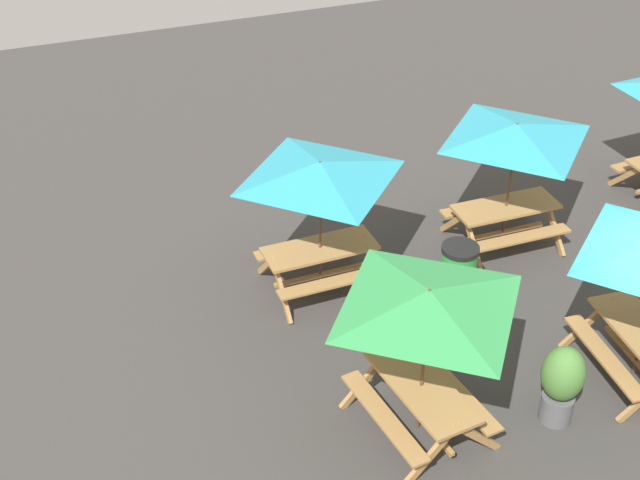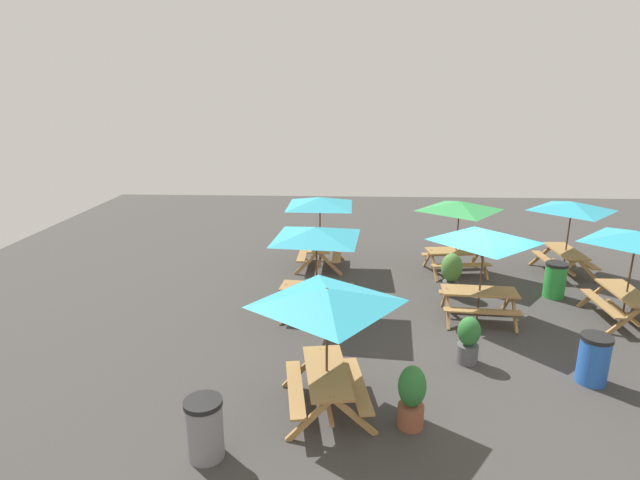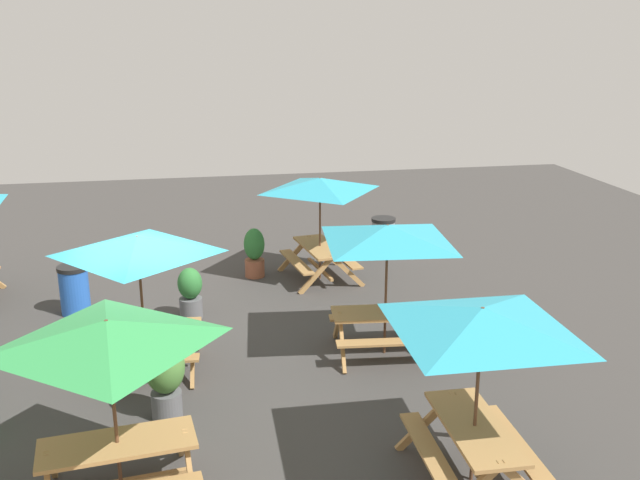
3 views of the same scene
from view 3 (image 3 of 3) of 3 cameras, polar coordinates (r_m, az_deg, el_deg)
The scene contains 11 objects.
ground_plane at distance 12.37m, azimuth -13.47°, elevation -9.75°, with size 31.48×31.48×0.00m, color #3D3A38.
picnic_table_1 at distance 15.46m, azimuth -0.00°, elevation 3.87°, with size 2.28×2.28×2.34m.
picnic_table_2 at distance 8.58m, azimuth 12.77°, elevation -7.22°, with size 2.83×2.83×2.34m.
picnic_table_4 at distance 11.82m, azimuth 5.40°, elevation -0.23°, with size 2.81×2.81×2.34m.
picnic_table_6 at distance 11.49m, azimuth -14.33°, elevation -1.18°, with size 2.16×2.16×2.34m.
picnic_table_7 at distance 8.37m, azimuth -16.58°, elevation -8.12°, with size 2.22×2.22×2.34m.
trash_bin_gray at distance 17.46m, azimuth 5.07°, elevation 0.22°, with size 0.59×0.59×0.98m.
trash_bin_blue at distance 14.75m, azimuth -19.05°, elevation -3.77°, with size 0.59×0.59×0.98m.
potted_plant_0 at distance 16.04m, azimuth -5.27°, elevation -0.96°, with size 0.47×0.47×1.12m.
potted_plant_1 at distance 13.95m, azimuth -10.33°, elevation -4.14°, with size 0.47×0.47×1.01m.
potted_plant_2 at distance 10.52m, azimuth -12.30°, elevation -10.51°, with size 0.58×0.58×1.21m.
Camera 3 is at (-11.10, -0.79, 5.39)m, focal length 40.00 mm.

